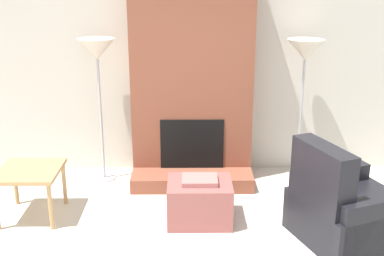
# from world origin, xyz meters

# --- Properties ---
(wall_back) EXTENTS (6.88, 0.06, 2.60)m
(wall_back) POSITION_xyz_m (0.00, 2.89, 1.30)
(wall_back) COLOR beige
(wall_back) RESTS_ON ground_plane
(fireplace) EXTENTS (1.42, 0.79, 2.60)m
(fireplace) POSITION_xyz_m (0.00, 2.63, 1.22)
(fireplace) COLOR brown
(fireplace) RESTS_ON ground_plane
(ottoman) EXTENTS (0.64, 0.51, 0.48)m
(ottoman) POSITION_xyz_m (0.07, 1.46, 0.22)
(ottoman) COLOR #8C4C47
(ottoman) RESTS_ON ground_plane
(armchair) EXTENTS (1.19, 1.14, 0.98)m
(armchair) POSITION_xyz_m (1.41, 1.09, 0.29)
(armchair) COLOR black
(armchair) RESTS_ON ground_plane
(side_table) EXTENTS (0.61, 0.63, 0.52)m
(side_table) POSITION_xyz_m (-1.66, 1.58, 0.45)
(side_table) COLOR tan
(side_table) RESTS_ON ground_plane
(floor_lamp_left) EXTENTS (0.43, 0.43, 1.71)m
(floor_lamp_left) POSITION_xyz_m (-1.08, 2.52, 1.53)
(floor_lamp_left) COLOR #ADADB2
(floor_lamp_left) RESTS_ON ground_plane
(floor_lamp_right) EXTENTS (0.43, 0.43, 1.70)m
(floor_lamp_right) POSITION_xyz_m (1.29, 2.52, 1.52)
(floor_lamp_right) COLOR #ADADB2
(floor_lamp_right) RESTS_ON ground_plane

